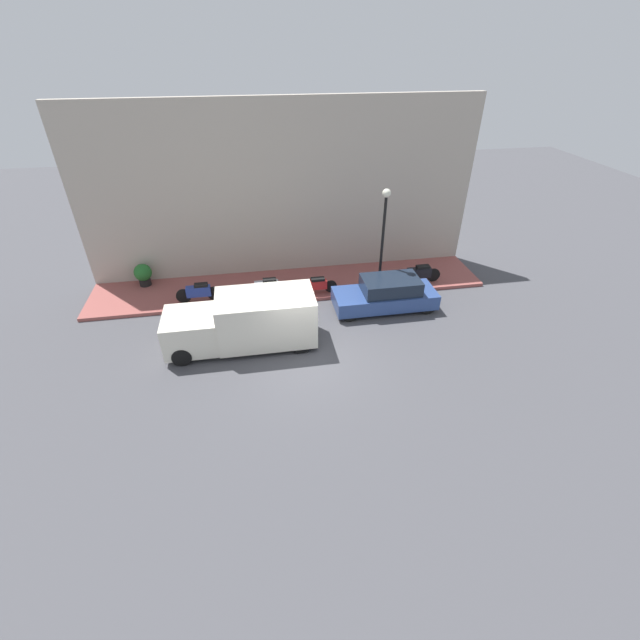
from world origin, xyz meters
name	(u,v)px	position (x,y,z in m)	size (l,w,h in m)	color
ground_plane	(306,355)	(0.00, 0.00, 0.00)	(60.00, 60.00, 0.00)	#47474C
sidewalk	(290,285)	(5.14, 0.00, 0.08)	(2.96, 17.48, 0.15)	#934C47
building_facade	(282,193)	(6.77, 0.00, 3.84)	(0.30, 17.48, 7.68)	#B2A899
parked_car	(386,294)	(2.62, -3.76, 0.66)	(1.65, 4.24, 1.38)	#2D4784
delivery_van	(244,321)	(1.05, 2.10, 1.02)	(1.94, 5.36, 2.00)	silver
scooter_silver	(267,287)	(4.12, 1.08, 0.62)	(0.30, 1.92, 0.87)	#B7B7BF
motorcycle_blue	(199,292)	(4.26, 3.93, 0.60)	(0.30, 1.90, 0.82)	navy
motorcycle_red	(315,285)	(4.09, -0.99, 0.56)	(0.30, 2.01, 0.74)	#B21E1E
motorcycle_black	(419,273)	(4.27, -5.83, 0.61)	(0.30, 2.04, 0.84)	black
streetlamp	(384,225)	(3.98, -3.86, 3.15)	(0.35, 0.35, 4.48)	black
potted_plant	(143,274)	(6.13, 6.47, 0.71)	(0.77, 0.77, 1.02)	black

